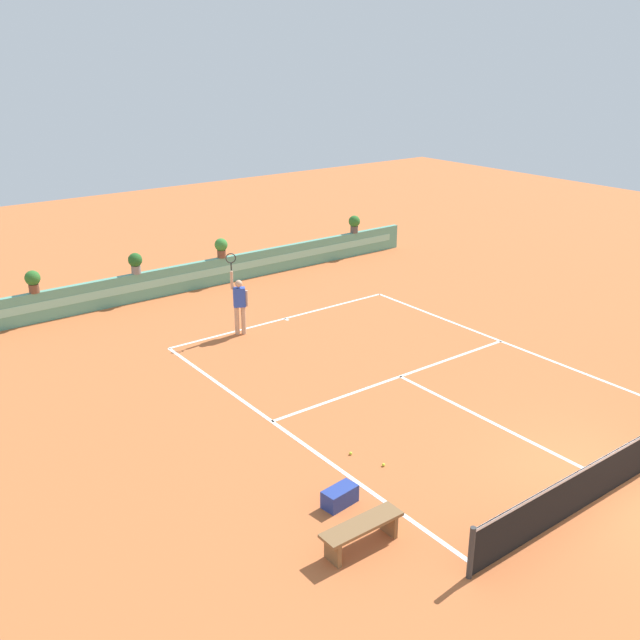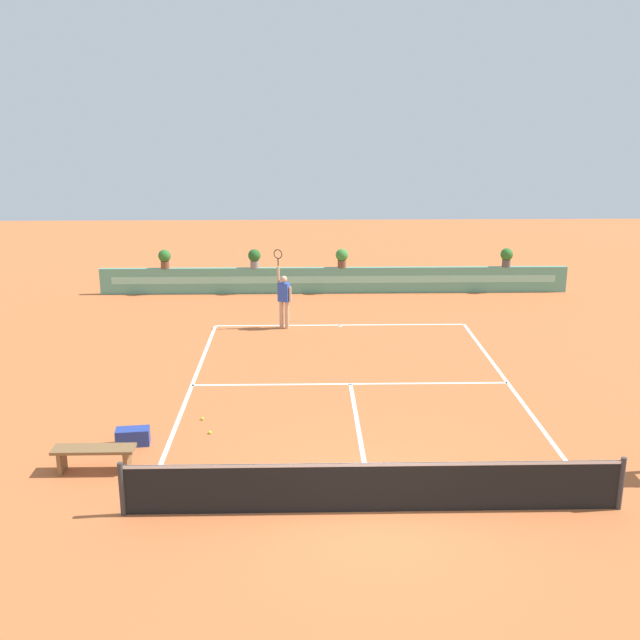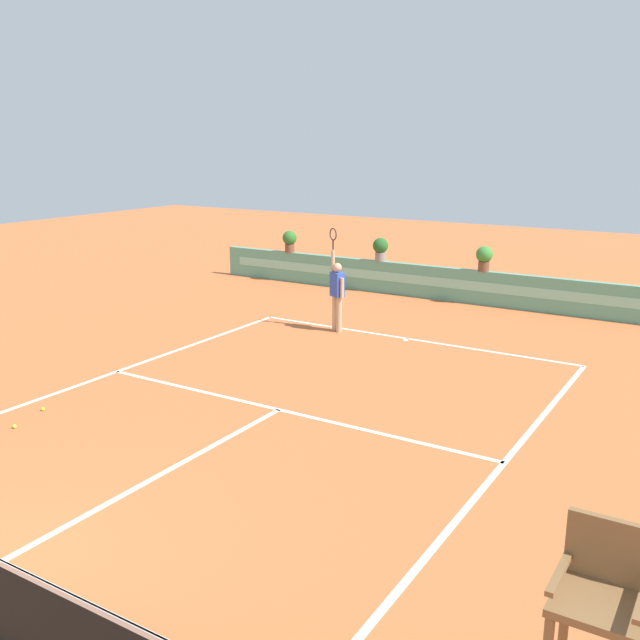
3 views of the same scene
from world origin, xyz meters
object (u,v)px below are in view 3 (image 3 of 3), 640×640
tennis_player (337,290)px  tennis_ball_mid_court (14,426)px  tennis_ball_near_baseline (43,409)px  potted_plant_left (380,248)px  potted_plant_centre (484,257)px  potted_plant_far_left (290,240)px  umpire_chair (596,634)px

tennis_player → tennis_ball_mid_court: 8.41m
tennis_ball_near_baseline → potted_plant_left: (0.48, 12.24, 1.38)m
potted_plant_centre → tennis_ball_near_baseline: bearing=-107.4°
potted_plant_centre → potted_plant_far_left: bearing=180.0°
umpire_chair → potted_plant_centre: 16.28m
tennis_ball_near_baseline → potted_plant_far_left: (-2.94, 12.24, 1.38)m
tennis_player → tennis_ball_near_baseline: tennis_player is taller
tennis_player → tennis_ball_mid_court: tennis_player is taller
tennis_ball_mid_court → potted_plant_centre: 13.56m
potted_plant_left → umpire_chair: bearing=-58.2°
tennis_player → umpire_chair: bearing=-51.8°
tennis_ball_near_baseline → tennis_ball_mid_court: same height
umpire_chair → potted_plant_centre: size_ratio=2.96×
tennis_ball_mid_court → potted_plant_far_left: 13.47m
tennis_player → potted_plant_far_left: (-4.65, 4.79, 0.36)m
umpire_chair → tennis_player: tennis_player is taller
umpire_chair → potted_plant_far_left: 19.81m
tennis_player → potted_plant_far_left: tennis_player is taller
umpire_chair → tennis_ball_near_baseline: umpire_chair is taller
tennis_player → potted_plant_left: size_ratio=3.57×
tennis_ball_near_baseline → potted_plant_left: 12.33m
tennis_ball_mid_court → potted_plant_left: size_ratio=0.09×
tennis_ball_mid_court → potted_plant_centre: (3.56, 13.01, 1.38)m
umpire_chair → tennis_ball_mid_court: bearing=167.6°
tennis_player → potted_plant_far_left: 6.68m
tennis_ball_mid_court → potted_plant_left: (0.22, 13.01, 1.38)m
umpire_chair → potted_plant_far_left: umpire_chair is taller
tennis_ball_near_baseline → potted_plant_left: potted_plant_left is taller
tennis_player → potted_plant_left: 4.96m
umpire_chair → tennis_player: bearing=128.2°
tennis_player → potted_plant_centre: (2.11, 4.79, 0.36)m
tennis_ball_mid_court → potted_plant_left: 13.08m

